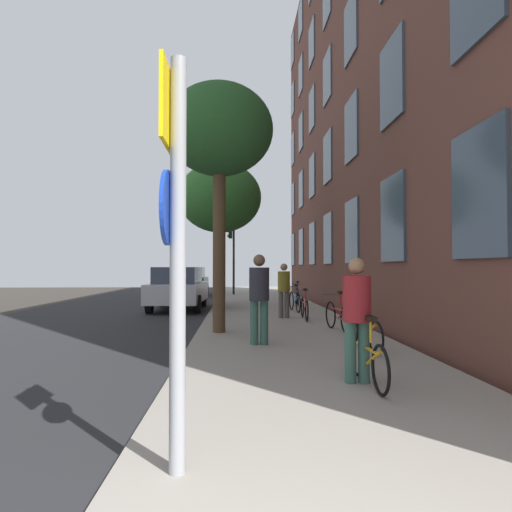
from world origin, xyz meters
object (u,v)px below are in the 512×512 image
at_px(bicycle_3, 305,307).
at_px(pedestrian_2, 284,287).
at_px(car_1, 190,281).
at_px(bicycle_4, 295,301).
at_px(car_0, 178,288).
at_px(sign_post, 175,229).
at_px(bicycle_2, 338,315).
at_px(bicycle_0, 367,358).
at_px(bicycle_5, 298,296).
at_px(tree_far, 220,199).
at_px(bicycle_1, 363,331).
at_px(tree_near, 219,133).
at_px(traffic_light, 232,246).
at_px(pedestrian_1, 259,293).
at_px(pedestrian_0, 357,311).

height_order(bicycle_3, pedestrian_2, pedestrian_2).
relative_size(pedestrian_2, car_1, 0.41).
distance_m(bicycle_4, car_0, 4.61).
bearing_deg(sign_post, bicycle_2, 68.31).
height_order(bicycle_0, pedestrian_2, pedestrian_2).
distance_m(bicycle_0, bicycle_5, 12.02).
xyz_separation_m(tree_far, bicycle_1, (2.97, -9.37, -3.83)).
relative_size(sign_post, bicycle_5, 1.77).
distance_m(sign_post, bicycle_3, 9.98).
xyz_separation_m(sign_post, car_1, (-2.24, 22.72, -1.08)).
bearing_deg(tree_near, bicycle_3, 45.72).
relative_size(traffic_light, car_0, 0.93).
bearing_deg(pedestrian_1, car_0, 107.54).
relative_size(bicycle_3, bicycle_5, 0.98).
xyz_separation_m(pedestrian_0, car_1, (-4.28, 20.23, -0.21)).
bearing_deg(tree_far, traffic_light, 87.00).
bearing_deg(bicycle_1, tree_near, 138.94).
xyz_separation_m(bicycle_0, bicycle_5, (0.72, 12.00, 0.03)).
relative_size(bicycle_4, pedestrian_0, 1.01).
relative_size(bicycle_1, bicycle_4, 1.02).
distance_m(traffic_light, bicycle_5, 7.98).
bearing_deg(bicycle_4, bicycle_5, 80.05).
bearing_deg(bicycle_3, bicycle_1, -85.80).
distance_m(tree_near, bicycle_4, 6.90).
bearing_deg(bicycle_0, pedestrian_2, 92.10).
relative_size(bicycle_0, car_1, 0.41).
distance_m(tree_far, pedestrian_0, 12.31).
xyz_separation_m(bicycle_0, car_1, (-4.39, 20.34, 0.37)).
xyz_separation_m(bicycle_3, bicycle_4, (0.03, 2.40, 0.01)).
height_order(bicycle_5, pedestrian_2, pedestrian_2).
xyz_separation_m(bicycle_2, car_1, (-5.10, 15.54, 0.35)).
distance_m(sign_post, tree_far, 14.35).
relative_size(traffic_light, pedestrian_0, 2.41).
xyz_separation_m(bicycle_0, bicycle_1, (0.63, 2.40, 0.00)).
bearing_deg(car_1, bicycle_4, -66.42).
relative_size(pedestrian_0, car_1, 0.42).
bearing_deg(car_1, sign_post, -84.36).
height_order(tree_far, car_0, tree_far).
distance_m(traffic_light, bicycle_4, 10.09).
bearing_deg(sign_post, car_0, 97.23).
xyz_separation_m(tree_near, tree_far, (-0.25, 7.00, -0.49)).
xyz_separation_m(bicycle_0, bicycle_2, (0.71, 4.80, 0.03)).
bearing_deg(car_1, tree_far, -76.59).
xyz_separation_m(bicycle_3, pedestrian_2, (-0.55, 0.41, 0.58)).
bearing_deg(pedestrian_2, bicycle_1, -80.13).
distance_m(car_0, car_1, 8.88).
relative_size(tree_near, bicycle_5, 3.34).
bearing_deg(pedestrian_0, car_1, 101.95).
bearing_deg(sign_post, traffic_light, 89.50).
bearing_deg(car_0, bicycle_2, -55.32).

